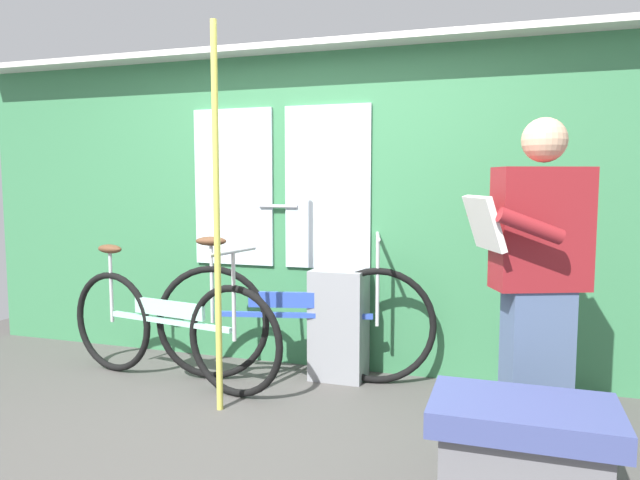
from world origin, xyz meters
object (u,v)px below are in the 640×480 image
at_px(bicycle_near_door, 168,327).
at_px(bicycle_leaning_behind, 293,321).
at_px(passenger_reading_newspaper, 537,277).
at_px(trash_bin_by_wall, 339,324).
at_px(handrail_pole, 217,221).
at_px(bench_seat_corner, 522,455).

xyz_separation_m(bicycle_near_door, bicycle_leaning_behind, (0.75, 0.27, 0.03)).
distance_m(passenger_reading_newspaper, trash_bin_by_wall, 1.44).
bearing_deg(handrail_pole, bicycle_leaning_behind, 68.66).
xyz_separation_m(bicycle_near_door, passenger_reading_newspaper, (2.19, -0.24, 0.47)).
bearing_deg(bicycle_leaning_behind, trash_bin_by_wall, 17.77).
height_order(passenger_reading_newspaper, handrail_pole, handrail_pole).
distance_m(passenger_reading_newspaper, handrail_pole, 1.69).
bearing_deg(trash_bin_by_wall, handrail_pole, -123.67).
bearing_deg(trash_bin_by_wall, bicycle_leaning_behind, -149.04).
height_order(bicycle_near_door, bench_seat_corner, bicycle_near_door).
bearing_deg(bench_seat_corner, passenger_reading_newspaper, 84.88).
distance_m(bicycle_near_door, handrail_pole, 0.93).
height_order(bicycle_near_door, bicycle_leaning_behind, bicycle_leaning_behind).
distance_m(bicycle_leaning_behind, handrail_pole, 0.92).
bearing_deg(handrail_pole, bicycle_near_door, 149.64).
height_order(trash_bin_by_wall, bench_seat_corner, trash_bin_by_wall).
relative_size(bicycle_leaning_behind, bench_seat_corner, 2.54).
bearing_deg(bench_seat_corner, bicycle_leaning_behind, 139.79).
bearing_deg(passenger_reading_newspaper, handrail_pole, -19.89).
xyz_separation_m(bicycle_near_door, handrail_pole, (0.52, -0.31, 0.71)).
bearing_deg(bicycle_leaning_behind, bench_seat_corner, -53.39).
xyz_separation_m(trash_bin_by_wall, bench_seat_corner, (1.12, -1.33, -0.12)).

